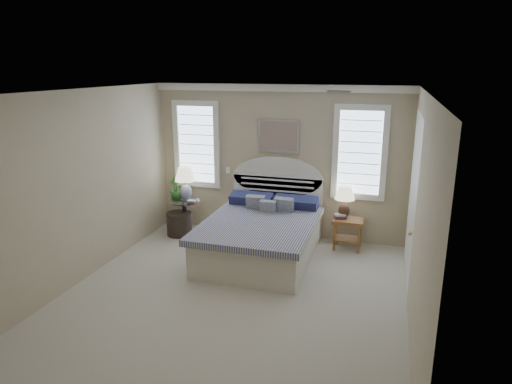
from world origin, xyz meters
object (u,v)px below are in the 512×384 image
object	(u,v)px
bed	(262,233)
floor_pot	(179,224)
side_table_left	(185,213)
lamp_left	(185,180)
nightstand_right	(348,227)
lamp_right	(345,198)

from	to	relation	value
bed	floor_pot	size ratio (longest dim) A/B	4.95
side_table_left	lamp_left	xyz separation A→B (m)	(0.00, 0.08, 0.62)
nightstand_right	lamp_right	size ratio (longest dim) A/B	0.97
side_table_left	lamp_right	world-z (taller)	lamp_right
nightstand_right	lamp_left	xyz separation A→B (m)	(-2.95, -0.02, 0.62)
bed	lamp_left	size ratio (longest dim) A/B	3.70
side_table_left	lamp_left	distance (m)	0.62
nightstand_right	lamp_right	xyz separation A→B (m)	(-0.09, 0.08, 0.48)
floor_pot	lamp_left	size ratio (longest dim) A/B	0.75
side_table_left	floor_pot	size ratio (longest dim) A/B	1.37
bed	lamp_right	xyz separation A→B (m)	(1.21, 0.77, 0.48)
lamp_right	lamp_left	bearing A→B (deg)	-178.00
floor_pot	side_table_left	bearing A→B (deg)	56.93
side_table_left	lamp_left	bearing A→B (deg)	87.05
lamp_left	lamp_right	size ratio (longest dim) A/B	1.12
nightstand_right	lamp_right	distance (m)	0.49
bed	nightstand_right	distance (m)	1.47
bed	lamp_left	distance (m)	1.88
nightstand_right	floor_pot	size ratio (longest dim) A/B	1.15
side_table_left	lamp_right	size ratio (longest dim) A/B	1.15
lamp_right	side_table_left	bearing A→B (deg)	-176.49
floor_pot	lamp_right	world-z (taller)	lamp_right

